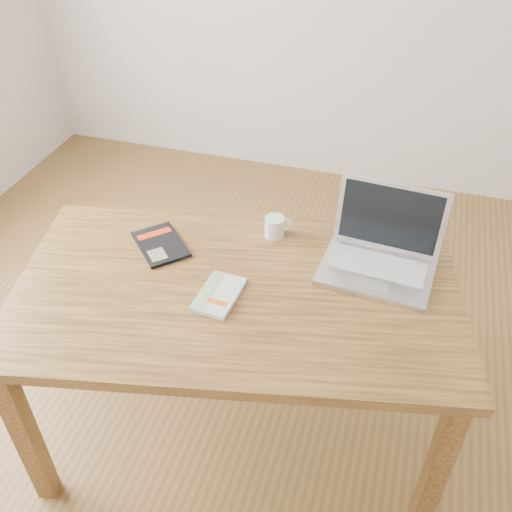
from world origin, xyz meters
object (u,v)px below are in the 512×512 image
(desk, at_px, (237,307))
(coffee_mug, at_px, (275,226))
(white_guidebook, at_px, (219,295))
(black_guidebook, at_px, (161,244))
(laptop, at_px, (381,252))

(desk, bearing_deg, coffee_mug, 69.75)
(white_guidebook, height_order, coffee_mug, coffee_mug)
(desk, xyz_separation_m, black_guidebook, (-0.34, 0.14, 0.10))
(coffee_mug, bearing_deg, desk, -131.03)
(laptop, relative_size, coffee_mug, 4.09)
(white_guidebook, bearing_deg, black_guidebook, 150.84)
(white_guidebook, relative_size, coffee_mug, 2.12)
(white_guidebook, xyz_separation_m, laptop, (0.48, 0.31, 0.05))
(black_guidebook, distance_m, coffee_mug, 0.42)
(desk, distance_m, laptop, 0.53)
(black_guidebook, height_order, coffee_mug, coffee_mug)
(black_guidebook, bearing_deg, coffee_mug, -19.07)
(desk, height_order, black_guidebook, black_guidebook)
(laptop, height_order, coffee_mug, laptop)
(desk, bearing_deg, black_guidebook, 146.06)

